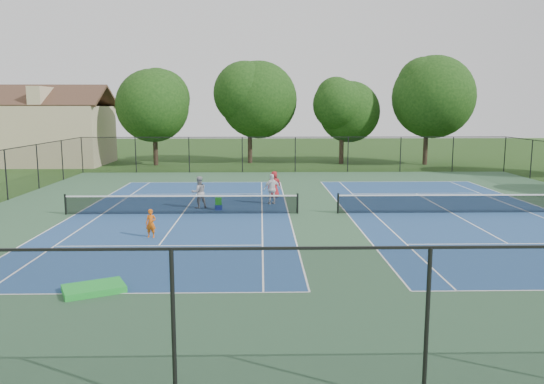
{
  "coord_description": "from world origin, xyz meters",
  "views": [
    {
      "loc": [
        -2.96,
        -26.88,
        5.39
      ],
      "look_at": [
        -2.39,
        -1.0,
        1.3
      ],
      "focal_mm": 35.0,
      "sensor_mm": 36.0,
      "label": 1
    }
  ],
  "objects_px": {
    "child_player": "(151,223)",
    "bystander_c": "(274,184)",
    "tree_back_a": "(154,101)",
    "instructor": "(199,192)",
    "tree_back_d": "(428,93)",
    "ball_crate": "(219,207)",
    "clapboard_house": "(53,132)",
    "tree_back_c": "(342,108)",
    "tree_back_b": "(250,96)",
    "ball_hopper": "(218,201)",
    "bystander_a": "(272,189)"
  },
  "relations": [
    {
      "from": "tree_back_c",
      "to": "ball_hopper",
      "type": "xyz_separation_m",
      "value": [
        -10.22,
        -23.9,
        -5.0
      ]
    },
    {
      "from": "tree_back_c",
      "to": "tree_back_d",
      "type": "xyz_separation_m",
      "value": [
        8.0,
        -1.0,
        1.34
      ]
    },
    {
      "from": "tree_back_c",
      "to": "instructor",
      "type": "height_order",
      "value": "tree_back_c"
    },
    {
      "from": "clapboard_house",
      "to": "instructor",
      "type": "height_order",
      "value": "clapboard_house"
    },
    {
      "from": "tree_back_b",
      "to": "ball_hopper",
      "type": "xyz_separation_m",
      "value": [
        -1.22,
        -24.9,
        -6.11
      ]
    },
    {
      "from": "instructor",
      "to": "bystander_c",
      "type": "height_order",
      "value": "instructor"
    },
    {
      "from": "tree_back_d",
      "to": "ball_hopper",
      "type": "distance_m",
      "value": 29.94
    },
    {
      "from": "clapboard_house",
      "to": "tree_back_b",
      "type": "bearing_deg",
      "value": 3.01
    },
    {
      "from": "tree_back_c",
      "to": "bystander_a",
      "type": "relative_size",
      "value": 4.84
    },
    {
      "from": "bystander_a",
      "to": "ball_hopper",
      "type": "bearing_deg",
      "value": 13.0
    },
    {
      "from": "tree_back_b",
      "to": "bystander_a",
      "type": "relative_size",
      "value": 5.79
    },
    {
      "from": "ball_hopper",
      "to": "child_player",
      "type": "bearing_deg",
      "value": -111.21
    },
    {
      "from": "child_player",
      "to": "bystander_c",
      "type": "distance_m",
      "value": 11.48
    },
    {
      "from": "tree_back_d",
      "to": "ball_hopper",
      "type": "height_order",
      "value": "tree_back_d"
    },
    {
      "from": "child_player",
      "to": "bystander_c",
      "type": "relative_size",
      "value": 0.75
    },
    {
      "from": "clapboard_house",
      "to": "ball_hopper",
      "type": "xyz_separation_m",
      "value": [
        17.78,
        -23.9,
        -2.61
      ]
    },
    {
      "from": "tree_back_a",
      "to": "ball_crate",
      "type": "distance_m",
      "value": 24.89
    },
    {
      "from": "instructor",
      "to": "ball_hopper",
      "type": "xyz_separation_m",
      "value": [
        1.1,
        -0.55,
        -0.4
      ]
    },
    {
      "from": "tree_back_a",
      "to": "ball_hopper",
      "type": "distance_m",
      "value": 24.82
    },
    {
      "from": "tree_back_b",
      "to": "instructor",
      "type": "height_order",
      "value": "tree_back_b"
    },
    {
      "from": "tree_back_d",
      "to": "instructor",
      "type": "distance_m",
      "value": 30.13
    },
    {
      "from": "child_player",
      "to": "instructor",
      "type": "height_order",
      "value": "instructor"
    },
    {
      "from": "bystander_c",
      "to": "ball_crate",
      "type": "distance_m",
      "value": 5.11
    },
    {
      "from": "tree_back_d",
      "to": "ball_crate",
      "type": "height_order",
      "value": "tree_back_d"
    },
    {
      "from": "bystander_c",
      "to": "bystander_a",
      "type": "bearing_deg",
      "value": 84.97
    },
    {
      "from": "tree_back_b",
      "to": "ball_hopper",
      "type": "height_order",
      "value": "tree_back_b"
    },
    {
      "from": "tree_back_d",
      "to": "bystander_a",
      "type": "distance_m",
      "value": 26.81
    },
    {
      "from": "tree_back_c",
      "to": "instructor",
      "type": "distance_m",
      "value": 26.35
    },
    {
      "from": "bystander_a",
      "to": "clapboard_house",
      "type": "bearing_deg",
      "value": -64.39
    },
    {
      "from": "tree_back_b",
      "to": "child_player",
      "type": "xyz_separation_m",
      "value": [
        -3.58,
        -30.99,
        -5.99
      ]
    },
    {
      "from": "tree_back_a",
      "to": "bystander_c",
      "type": "height_order",
      "value": "tree_back_a"
    },
    {
      "from": "tree_back_b",
      "to": "clapboard_house",
      "type": "xyz_separation_m",
      "value": [
        -19.0,
        -1.0,
        -3.5
      ]
    },
    {
      "from": "tree_back_a",
      "to": "bystander_a",
      "type": "distance_m",
      "value": 24.29
    },
    {
      "from": "tree_back_c",
      "to": "instructor",
      "type": "bearing_deg",
      "value": -115.85
    },
    {
      "from": "tree_back_a",
      "to": "clapboard_house",
      "type": "height_order",
      "value": "tree_back_a"
    },
    {
      "from": "tree_back_c",
      "to": "ball_crate",
      "type": "distance_m",
      "value": 26.53
    },
    {
      "from": "ball_crate",
      "to": "bystander_a",
      "type": "bearing_deg",
      "value": 30.4
    },
    {
      "from": "tree_back_a",
      "to": "child_player",
      "type": "xyz_separation_m",
      "value": [
        5.42,
        -28.99,
        -5.43
      ]
    },
    {
      "from": "tree_back_c",
      "to": "bystander_a",
      "type": "distance_m",
      "value": 23.81
    },
    {
      "from": "bystander_c",
      "to": "ball_hopper",
      "type": "xyz_separation_m",
      "value": [
        -3.1,
        -4.01,
        -0.33
      ]
    },
    {
      "from": "clapboard_house",
      "to": "bystander_c",
      "type": "height_order",
      "value": "clapboard_house"
    },
    {
      "from": "tree_back_b",
      "to": "child_player",
      "type": "bearing_deg",
      "value": -96.59
    },
    {
      "from": "tree_back_b",
      "to": "ball_hopper",
      "type": "bearing_deg",
      "value": -92.8
    },
    {
      "from": "bystander_a",
      "to": "tree_back_d",
      "type": "bearing_deg",
      "value": -143.23
    },
    {
      "from": "tree_back_d",
      "to": "clapboard_house",
      "type": "height_order",
      "value": "tree_back_d"
    },
    {
      "from": "instructor",
      "to": "ball_crate",
      "type": "relative_size",
      "value": 4.66
    },
    {
      "from": "tree_back_b",
      "to": "ball_crate",
      "type": "xyz_separation_m",
      "value": [
        -1.22,
        -24.9,
        -6.45
      ]
    },
    {
      "from": "tree_back_a",
      "to": "instructor",
      "type": "height_order",
      "value": "tree_back_a"
    },
    {
      "from": "child_player",
      "to": "ball_hopper",
      "type": "xyz_separation_m",
      "value": [
        2.36,
        6.09,
        -0.13
      ]
    },
    {
      "from": "tree_back_c",
      "to": "instructor",
      "type": "relative_size",
      "value": 4.78
    }
  ]
}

